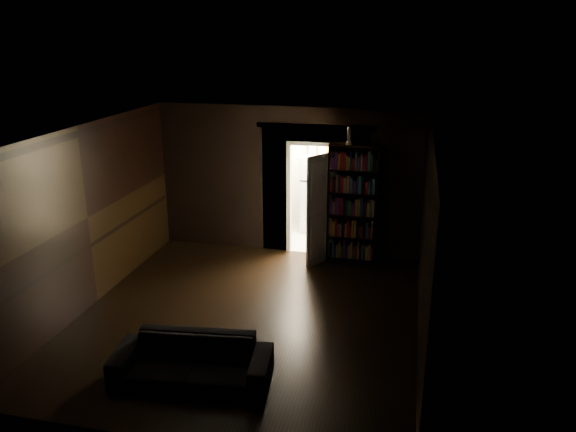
# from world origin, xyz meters

# --- Properties ---
(ground) EXTENTS (5.50, 5.50, 0.00)m
(ground) POSITION_xyz_m (0.00, 0.00, 0.00)
(ground) COLOR black
(ground) RESTS_ON ground
(room_walls) EXTENTS (5.02, 5.61, 2.84)m
(room_walls) POSITION_xyz_m (-0.01, 1.07, 1.68)
(room_walls) COLOR black
(room_walls) RESTS_ON ground
(kitchen_alcove) EXTENTS (2.20, 1.80, 2.60)m
(kitchen_alcove) POSITION_xyz_m (0.50, 3.87, 1.21)
(kitchen_alcove) COLOR beige
(kitchen_alcove) RESTS_ON ground
(sofa) EXTENTS (2.00, 1.04, 0.74)m
(sofa) POSITION_xyz_m (-0.19, -1.69, 0.37)
(sofa) COLOR black
(sofa) RESTS_ON ground
(bookshelf) EXTENTS (0.92, 0.39, 2.20)m
(bookshelf) POSITION_xyz_m (1.25, 2.55, 1.10)
(bookshelf) COLOR black
(bookshelf) RESTS_ON ground
(refrigerator) EXTENTS (0.85, 0.80, 1.65)m
(refrigerator) POSITION_xyz_m (0.38, 4.11, 0.82)
(refrigerator) COLOR white
(refrigerator) RESTS_ON ground
(door) EXTENTS (0.50, 0.74, 2.05)m
(door) POSITION_xyz_m (0.74, 2.37, 1.02)
(door) COLOR white
(door) RESTS_ON ground
(figurine) EXTENTS (0.11, 0.11, 0.32)m
(figurine) POSITION_xyz_m (1.14, 2.50, 2.36)
(figurine) COLOR white
(figurine) RESTS_ON bookshelf
(bottles) EXTENTS (0.65, 0.17, 0.26)m
(bottles) POSITION_xyz_m (0.32, 4.03, 1.78)
(bottles) COLOR black
(bottles) RESTS_ON refrigerator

